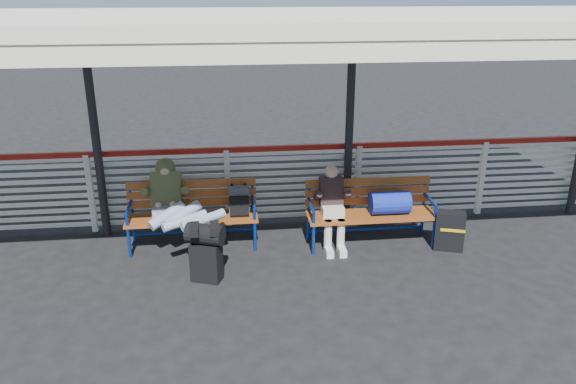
{
  "coord_description": "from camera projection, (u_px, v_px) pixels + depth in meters",
  "views": [
    {
      "loc": [
        -0.02,
        -6.08,
        3.5
      ],
      "look_at": [
        0.81,
        1.0,
        0.84
      ],
      "focal_mm": 35.0,
      "sensor_mm": 36.0,
      "label": 1
    }
  ],
  "objects": [
    {
      "name": "traveler_man",
      "position": [
        179.0,
        210.0,
        7.41
      ],
      "size": [
        0.94,
        1.64,
        0.77
      ],
      "color": "#8099AD",
      "rests_on": "ground"
    },
    {
      "name": "bench_right",
      "position": [
        379.0,
        205.0,
        7.85
      ],
      "size": [
        1.8,
        0.56,
        0.92
      ],
      "color": "brown",
      "rests_on": "ground"
    },
    {
      "name": "ground",
      "position": [
        232.0,
        287.0,
        6.89
      ],
      "size": [
        60.0,
        60.0,
        0.0
      ],
      "primitive_type": "plane",
      "color": "black",
      "rests_on": "ground"
    },
    {
      "name": "suitcase_side",
      "position": [
        449.0,
        231.0,
        7.78
      ],
      "size": [
        0.45,
        0.35,
        0.55
      ],
      "rotation": [
        0.0,
        0.0,
        -0.32
      ],
      "color": "black",
      "rests_on": "ground"
    },
    {
      "name": "fence",
      "position": [
        228.0,
        184.0,
        8.42
      ],
      "size": [
        12.08,
        0.08,
        1.24
      ],
      "color": "silver",
      "rests_on": "ground"
    },
    {
      "name": "luggage_stack",
      "position": [
        206.0,
        250.0,
        6.9
      ],
      "size": [
        0.52,
        0.4,
        0.76
      ],
      "rotation": [
        0.0,
        0.0,
        -0.37
      ],
      "color": "black",
      "rests_on": "ground"
    },
    {
      "name": "bench_left",
      "position": [
        203.0,
        207.0,
        7.81
      ],
      "size": [
        1.8,
        0.56,
        0.92
      ],
      "color": "brown",
      "rests_on": "ground"
    },
    {
      "name": "companion_person",
      "position": [
        332.0,
        206.0,
        7.77
      ],
      "size": [
        0.32,
        0.66,
        1.15
      ],
      "color": "beige",
      "rests_on": "ground"
    },
    {
      "name": "canopy",
      "position": [
        221.0,
        24.0,
        6.63
      ],
      "size": [
        12.6,
        3.6,
        3.16
      ],
      "color": "silver",
      "rests_on": "ground"
    }
  ]
}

